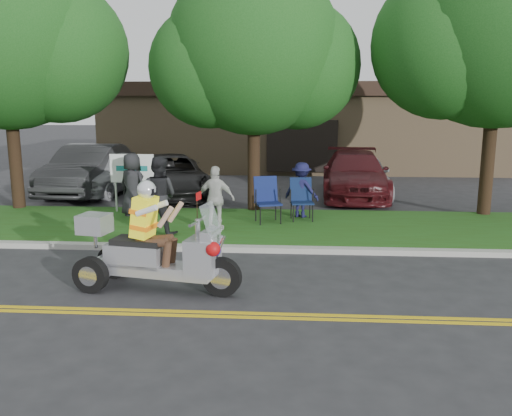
# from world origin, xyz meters

# --- Properties ---
(ground) EXTENTS (120.00, 120.00, 0.00)m
(ground) POSITION_xyz_m (0.00, 0.00, 0.00)
(ground) COLOR #28282B
(ground) RESTS_ON ground
(centerline_near) EXTENTS (60.00, 0.10, 0.01)m
(centerline_near) POSITION_xyz_m (0.00, -0.58, 0.01)
(centerline_near) COLOR gold
(centerline_near) RESTS_ON ground
(centerline_far) EXTENTS (60.00, 0.10, 0.01)m
(centerline_far) POSITION_xyz_m (0.00, -0.42, 0.01)
(centerline_far) COLOR gold
(centerline_far) RESTS_ON ground
(curb) EXTENTS (60.00, 0.25, 0.12)m
(curb) POSITION_xyz_m (0.00, 3.05, 0.06)
(curb) COLOR #A8A89E
(curb) RESTS_ON ground
(grass_verge) EXTENTS (60.00, 4.00, 0.10)m
(grass_verge) POSITION_xyz_m (0.00, 5.20, 0.06)
(grass_verge) COLOR #284C14
(grass_verge) RESTS_ON ground
(commercial_building) EXTENTS (18.00, 8.20, 4.00)m
(commercial_building) POSITION_xyz_m (2.00, 18.98, 2.01)
(commercial_building) COLOR #9E7F5B
(commercial_building) RESTS_ON ground
(tree_left) EXTENTS (6.62, 5.40, 7.78)m
(tree_left) POSITION_xyz_m (-6.44, 7.03, 4.85)
(tree_left) COLOR #332114
(tree_left) RESTS_ON ground
(tree_mid) EXTENTS (5.88, 4.80, 7.05)m
(tree_mid) POSITION_xyz_m (0.55, 7.23, 4.43)
(tree_mid) COLOR #332114
(tree_mid) RESTS_ON ground
(tree_right) EXTENTS (6.86, 5.60, 8.07)m
(tree_right) POSITION_xyz_m (7.06, 7.03, 5.03)
(tree_right) COLOR #332114
(tree_right) RESTS_ON ground
(business_sign) EXTENTS (1.25, 0.06, 1.75)m
(business_sign) POSITION_xyz_m (-2.90, 6.60, 1.26)
(business_sign) COLOR silver
(business_sign) RESTS_ON ground
(trike_scooter) EXTENTS (2.94, 1.22, 1.93)m
(trike_scooter) POSITION_xyz_m (-0.79, 0.55, 0.67)
(trike_scooter) COLOR black
(trike_scooter) RESTS_ON ground
(lawn_chair_a) EXTENTS (0.66, 0.68, 1.11)m
(lawn_chair_a) POSITION_xyz_m (1.86, 5.93, 0.73)
(lawn_chair_a) COLOR black
(lawn_chair_a) RESTS_ON grass_verge
(lawn_chair_b) EXTENTS (0.78, 0.80, 1.18)m
(lawn_chair_b) POSITION_xyz_m (0.96, 5.57, 0.77)
(lawn_chair_b) COLOR black
(lawn_chair_b) RESTS_ON grass_verge
(spectator_adult_mid) EXTENTS (1.05, 0.91, 1.86)m
(spectator_adult_mid) POSITION_xyz_m (-1.52, 4.07, 1.04)
(spectator_adult_mid) COLOR black
(spectator_adult_mid) RESTS_ON grass_verge
(spectator_adult_right) EXTENTS (0.98, 0.53, 1.58)m
(spectator_adult_right) POSITION_xyz_m (-0.23, 4.54, 0.90)
(spectator_adult_right) COLOR silver
(spectator_adult_right) RESTS_ON grass_verge
(spectator_chair_a) EXTENTS (1.11, 0.91, 1.49)m
(spectator_chair_a) POSITION_xyz_m (1.87, 6.22, 0.85)
(spectator_chair_a) COLOR #181843
(spectator_chair_a) RESTS_ON grass_verge
(spectator_chair_b) EXTENTS (1.00, 0.85, 1.74)m
(spectator_chair_b) POSITION_xyz_m (-2.72, 6.00, 0.97)
(spectator_chair_b) COLOR black
(spectator_chair_b) RESTS_ON grass_verge
(parked_car_far_left) EXTENTS (2.19, 4.53, 1.49)m
(parked_car_far_left) POSITION_xyz_m (-5.00, 10.14, 0.75)
(parked_car_far_left) COLOR #A8A9AF
(parked_car_far_left) RESTS_ON ground
(parked_car_left) EXTENTS (1.93, 5.20, 1.70)m
(parked_car_left) POSITION_xyz_m (-5.50, 10.06, 0.85)
(parked_car_left) COLOR #27282A
(parked_car_left) RESTS_ON ground
(parked_car_mid) EXTENTS (3.85, 5.65, 1.44)m
(parked_car_mid) POSITION_xyz_m (-2.50, 9.44, 0.72)
(parked_car_mid) COLOR black
(parked_car_mid) RESTS_ON ground
(parked_car_right) EXTENTS (2.40, 5.33, 1.52)m
(parked_car_right) POSITION_xyz_m (3.73, 10.11, 0.76)
(parked_car_right) COLOR #440F13
(parked_car_right) RESTS_ON ground
(parked_car_far_right) EXTENTS (1.74, 4.22, 1.43)m
(parked_car_far_right) POSITION_xyz_m (4.00, 10.40, 0.72)
(parked_car_far_right) COLOR silver
(parked_car_far_right) RESTS_ON ground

